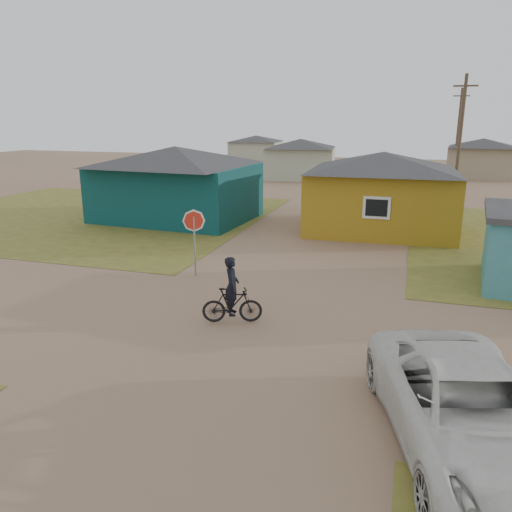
{
  "coord_description": "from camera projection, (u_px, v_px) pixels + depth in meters",
  "views": [
    {
      "loc": [
        3.89,
        -11.47,
        5.55
      ],
      "look_at": [
        -0.62,
        3.0,
        1.3
      ],
      "focal_mm": 35.0,
      "sensor_mm": 36.0,
      "label": 1
    }
  ],
  "objects": [
    {
      "name": "ground",
      "position": [
        245.0,
        334.0,
        13.16
      ],
      "size": [
        120.0,
        120.0,
        0.0
      ],
      "primitive_type": "plane",
      "color": "#947055"
    },
    {
      "name": "grass_nw",
      "position": [
        88.0,
        215.0,
        29.12
      ],
      "size": [
        20.0,
        18.0,
        0.0
      ],
      "primitive_type": "cube",
      "color": "olive",
      "rests_on": "ground"
    },
    {
      "name": "house_teal",
      "position": [
        176.0,
        182.0,
        27.45
      ],
      "size": [
        8.93,
        7.08,
        4.0
      ],
      "color": "#0A383A",
      "rests_on": "ground"
    },
    {
      "name": "house_yellow",
      "position": [
        382.0,
        190.0,
        24.77
      ],
      "size": [
        7.72,
        6.76,
        3.9
      ],
      "color": "#A17A18",
      "rests_on": "ground"
    },
    {
      "name": "house_pale_west",
      "position": [
        301.0,
        158.0,
        45.63
      ],
      "size": [
        7.04,
        6.15,
        3.6
      ],
      "color": "#AFB69D",
      "rests_on": "ground"
    },
    {
      "name": "house_beige_east",
      "position": [
        482.0,
        157.0,
        46.57
      ],
      "size": [
        6.95,
        6.05,
        3.6
      ],
      "color": "gray",
      "rests_on": "ground"
    },
    {
      "name": "house_pale_north",
      "position": [
        256.0,
        150.0,
        58.98
      ],
      "size": [
        6.28,
        5.81,
        3.4
      ],
      "color": "#AFB69D",
      "rests_on": "ground"
    },
    {
      "name": "utility_pole_near",
      "position": [
        460.0,
        140.0,
        30.4
      ],
      "size": [
        1.4,
        0.2,
        8.0
      ],
      "color": "brown",
      "rests_on": "ground"
    },
    {
      "name": "utility_pole_far",
      "position": [
        458.0,
        133.0,
        44.83
      ],
      "size": [
        1.4,
        0.2,
        8.0
      ],
      "color": "brown",
      "rests_on": "ground"
    },
    {
      "name": "stop_sign",
      "position": [
        194.0,
        227.0,
        17.51
      ],
      "size": [
        0.79,
        0.06,
        2.43
      ],
      "color": "gray",
      "rests_on": "ground"
    },
    {
      "name": "cyclist",
      "position": [
        232.0,
        299.0,
        13.79
      ],
      "size": [
        1.74,
        0.99,
        1.89
      ],
      "color": "black",
      "rests_on": "ground"
    },
    {
      "name": "vehicle",
      "position": [
        471.0,
        411.0,
        8.38
      ],
      "size": [
        4.04,
        6.09,
        1.55
      ],
      "primitive_type": "imported",
      "rotation": [
        0.0,
        0.0,
        0.28
      ],
      "color": "silver",
      "rests_on": "ground"
    }
  ]
}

